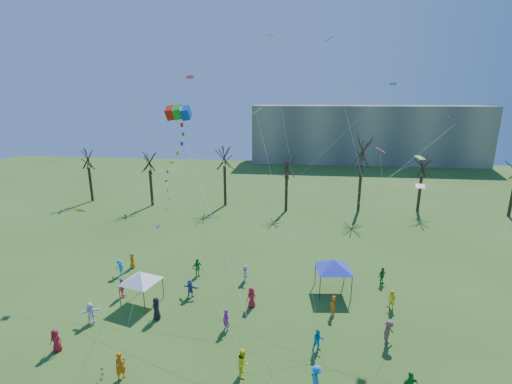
# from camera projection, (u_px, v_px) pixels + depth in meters

# --- Properties ---
(distant_building) EXTENTS (60.00, 14.00, 15.00)m
(distant_building) POSITION_uv_depth(u_px,v_px,m) (365.00, 134.00, 96.11)
(distant_building) COLOR gray
(distant_building) RESTS_ON ground
(bare_tree_row) EXTENTS (71.06, 7.35, 11.37)m
(bare_tree_row) POSITION_uv_depth(u_px,v_px,m) (291.00, 165.00, 54.76)
(bare_tree_row) COLOR black
(bare_tree_row) RESTS_ON ground
(big_box_kite) EXTENTS (5.45, 7.14, 19.97)m
(big_box_kite) POSITION_uv_depth(u_px,v_px,m) (175.00, 179.00, 27.27)
(big_box_kite) COLOR red
(big_box_kite) RESTS_ON ground
(canopy_tent_white) EXTENTS (3.72, 3.72, 2.89)m
(canopy_tent_white) POSITION_uv_depth(u_px,v_px,m) (141.00, 277.00, 30.02)
(canopy_tent_white) COLOR #3F3F44
(canopy_tent_white) RESTS_ON ground
(canopy_tent_blue) EXTENTS (4.18, 4.18, 3.15)m
(canopy_tent_blue) POSITION_uv_depth(u_px,v_px,m) (334.00, 265.00, 31.73)
(canopy_tent_blue) COLOR #3F3F44
(canopy_tent_blue) RESTS_ON ground
(festival_crowd) EXTENTS (26.46, 15.25, 1.86)m
(festival_crowd) POSITION_uv_depth(u_px,v_px,m) (230.00, 309.00, 28.23)
(festival_crowd) COLOR red
(festival_crowd) RESTS_ON ground
(small_kites_aloft) EXTENTS (29.36, 19.78, 32.29)m
(small_kites_aloft) POSITION_uv_depth(u_px,v_px,m) (270.00, 140.00, 28.52)
(small_kites_aloft) COLOR #D9590B
(small_kites_aloft) RESTS_ON ground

